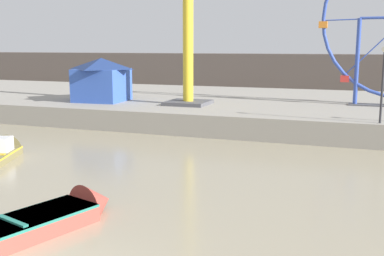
% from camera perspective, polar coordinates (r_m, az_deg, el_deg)
% --- Properties ---
extents(quay_promenade, '(110.00, 19.11, 1.33)m').
position_cam_1_polar(quay_promenade, '(35.82, 9.86, 2.37)').
color(quay_promenade, gray).
rests_on(quay_promenade, ground_plane).
extents(distant_town_skyline, '(140.00, 3.00, 4.40)m').
position_cam_1_polar(distant_town_skyline, '(53.89, 13.47, 6.37)').
color(distant_town_skyline, '#564C47').
rests_on(distant_town_skyline, ground_plane).
extents(motorboat_faded_red, '(2.92, 5.22, 1.45)m').
position_cam_1_polar(motorboat_faded_red, '(14.81, -16.12, -10.19)').
color(motorboat_faded_red, '#B24238').
rests_on(motorboat_faded_red, ground_plane).
extents(motorboat_olive_wood, '(2.91, 4.38, 1.59)m').
position_cam_1_polar(motorboat_olive_wood, '(24.49, -22.14, -2.60)').
color(motorboat_olive_wood, olive).
rests_on(motorboat_olive_wood, ground_plane).
extents(carnival_booth_blue_tent, '(3.87, 3.94, 3.11)m').
position_cam_1_polar(carnival_booth_blue_tent, '(34.71, -10.88, 5.88)').
color(carnival_booth_blue_tent, '#3356B7').
rests_on(carnival_booth_blue_tent, quay_promenade).
extents(promenade_lamp_near, '(0.32, 0.32, 3.95)m').
position_cam_1_polar(promenade_lamp_near, '(26.02, 22.16, 6.17)').
color(promenade_lamp_near, '#2D2D33').
rests_on(promenade_lamp_near, quay_promenade).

